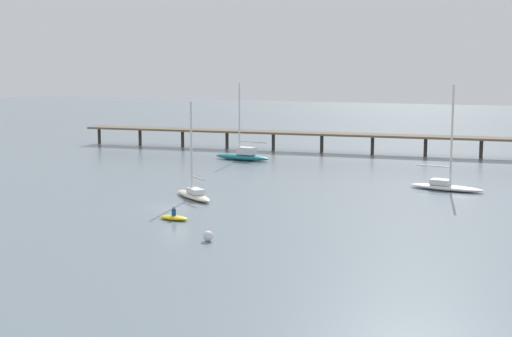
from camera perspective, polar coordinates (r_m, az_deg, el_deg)
The scene contains 7 objects.
ground_plane at distance 63.64m, azimuth -6.46°, elevation -3.15°, with size 400.00×400.00×0.00m, color slate.
pier at distance 102.86m, azimuth 17.53°, elevation 2.99°, with size 84.33×14.83×7.82m.
sailboat_teal at distance 96.19m, azimuth -1.05°, elevation 1.10°, with size 8.43×2.67×10.33m.
sailboat_cream at distance 67.89m, azimuth -5.00°, elevation -1.92°, with size 6.34×5.07×9.18m.
sailboat_white at distance 74.90m, azimuth 14.90°, elevation -1.24°, with size 7.77×3.00×10.67m.
dinghy_yellow at distance 58.71m, azimuth -6.57°, elevation -3.88°, with size 2.62×1.26×1.14m.
mooring_buoy_mid at distance 51.25m, azimuth -3.85°, elevation -5.40°, with size 0.77×0.77×0.77m, color silver.
Camera 1 is at (33.72, -52.57, 12.18)m, focal length 50.12 mm.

